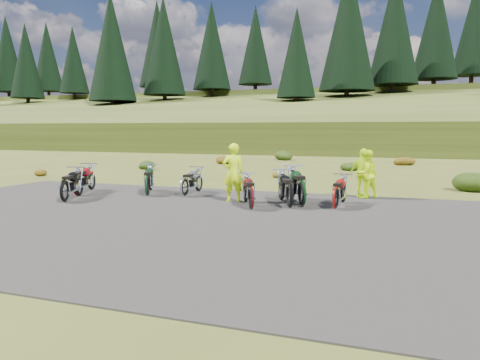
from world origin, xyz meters
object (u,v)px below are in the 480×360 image
at_px(motorcycle_3, 185,197).
at_px(motorcycle_7, 302,207).
at_px(person_middle, 233,173).
at_px(motorcycle_0, 65,203).

distance_m(motorcycle_3, motorcycle_7, 4.44).
bearing_deg(person_middle, motorcycle_0, -13.87).
bearing_deg(motorcycle_3, person_middle, -106.24).
distance_m(motorcycle_0, motorcycle_7, 7.71).
distance_m(motorcycle_3, person_middle, 2.32).
distance_m(motorcycle_0, motorcycle_3, 3.99).
relative_size(motorcycle_7, person_middle, 1.20).
bearing_deg(motorcycle_7, person_middle, 60.72).
relative_size(motorcycle_0, motorcycle_3, 1.09).
height_order(motorcycle_3, person_middle, person_middle).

